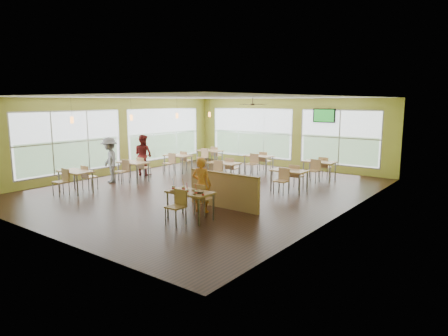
% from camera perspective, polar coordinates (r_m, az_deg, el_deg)
% --- Properties ---
extents(room, '(12.00, 12.04, 3.20)m').
position_cam_1_polar(room, '(13.81, -2.78, 3.42)').
color(room, black).
rests_on(room, ground).
extents(window_bays, '(9.24, 10.24, 2.38)m').
position_cam_1_polar(window_bays, '(17.86, -2.98, 4.41)').
color(window_bays, white).
rests_on(window_bays, room).
extents(main_table, '(1.22, 1.52, 0.87)m').
position_cam_1_polar(main_table, '(10.44, -4.85, -3.98)').
color(main_table, tan).
rests_on(main_table, floor).
extents(half_wall_divider, '(2.40, 0.14, 1.04)m').
position_cam_1_polar(half_wall_divider, '(11.56, -0.03, -3.18)').
color(half_wall_divider, tan).
rests_on(half_wall_divider, floor).
extents(dining_tables, '(6.92, 8.72, 0.87)m').
position_cam_1_polar(dining_tables, '(15.91, -1.70, 0.72)').
color(dining_tables, tan).
rests_on(dining_tables, floor).
extents(pendant_lights, '(0.11, 7.31, 0.86)m').
position_cam_1_polar(pendant_lights, '(16.44, -9.94, 7.25)').
color(pendant_lights, '#2D2119').
rests_on(pendant_lights, ceiling).
extents(ceiling_fan, '(1.25, 1.25, 0.29)m').
position_cam_1_polar(ceiling_fan, '(16.15, 4.10, 9.08)').
color(ceiling_fan, '#2D2119').
rests_on(ceiling_fan, ceiling).
extents(tv_backwall, '(1.00, 0.07, 0.60)m').
position_cam_1_polar(tv_backwall, '(17.88, 14.11, 7.27)').
color(tv_backwall, black).
rests_on(tv_backwall, wall_back).
extents(man_plaid, '(0.64, 0.50, 1.55)m').
position_cam_1_polar(man_plaid, '(11.09, -3.24, -2.41)').
color(man_plaid, '#D25217').
rests_on(man_plaid, floor).
extents(patron_maroon, '(0.86, 0.69, 1.70)m').
position_cam_1_polar(patron_maroon, '(16.97, -11.46, 1.84)').
color(patron_maroon, '#5A1614').
rests_on(patron_maroon, floor).
extents(patron_grey, '(1.29, 1.05, 1.73)m').
position_cam_1_polar(patron_grey, '(15.69, -16.02, 1.10)').
color(patron_grey, slate).
rests_on(patron_grey, floor).
extents(cup_blue, '(0.10, 0.10, 0.36)m').
position_cam_1_polar(cup_blue, '(10.55, -7.22, -2.82)').
color(cup_blue, white).
rests_on(cup_blue, main_table).
extents(cup_yellow, '(0.10, 0.10, 0.36)m').
position_cam_1_polar(cup_yellow, '(10.42, -5.84, -2.94)').
color(cup_yellow, white).
rests_on(cup_yellow, main_table).
extents(cup_red_near, '(0.08, 0.08, 0.30)m').
position_cam_1_polar(cup_red_near, '(10.18, -5.28, -3.31)').
color(cup_red_near, white).
rests_on(cup_red_near, main_table).
extents(cup_red_far, '(0.08, 0.08, 0.30)m').
position_cam_1_polar(cup_red_far, '(10.02, -4.02, -3.49)').
color(cup_red_far, white).
rests_on(cup_red_far, main_table).
extents(food_basket, '(0.23, 0.23, 0.05)m').
position_cam_1_polar(food_basket, '(10.19, -3.54, -3.44)').
color(food_basket, black).
rests_on(food_basket, main_table).
extents(ketchup_cup, '(0.06, 0.06, 0.03)m').
position_cam_1_polar(ketchup_cup, '(9.96, -3.03, -3.84)').
color(ketchup_cup, '#970A00').
rests_on(ketchup_cup, main_table).
extents(wrapper_left, '(0.20, 0.19, 0.04)m').
position_cam_1_polar(wrapper_left, '(10.45, -7.33, -3.23)').
color(wrapper_left, olive).
rests_on(wrapper_left, main_table).
extents(wrapper_mid, '(0.24, 0.22, 0.05)m').
position_cam_1_polar(wrapper_mid, '(10.45, -4.12, -3.14)').
color(wrapper_mid, olive).
rests_on(wrapper_mid, main_table).
extents(wrapper_right, '(0.14, 0.13, 0.03)m').
position_cam_1_polar(wrapper_right, '(10.05, -4.20, -3.72)').
color(wrapper_right, olive).
rests_on(wrapper_right, main_table).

